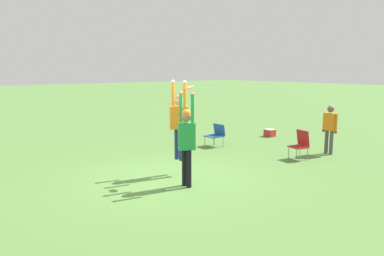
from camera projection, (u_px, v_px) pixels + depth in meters
name	position (u px, v px, depth m)	size (l,w,h in m)	color
ground_plane	(170.00, 178.00, 9.56)	(120.00, 120.00, 0.00)	#56843D
person_jumping	(179.00, 118.00, 9.69)	(0.60, 0.49, 2.09)	navy
person_defending	(187.00, 137.00, 8.73)	(0.54, 0.44, 2.25)	black
frisbee	(189.00, 87.00, 9.12)	(0.24, 0.24, 0.08)	#E04C23
camping_chair_0	(216.00, 134.00, 13.46)	(0.55, 0.58, 0.80)	gray
camping_chair_1	(301.00, 143.00, 11.52)	(0.55, 0.60, 0.90)	gray
person_spectator_near	(330.00, 125.00, 12.15)	(0.54, 0.25, 1.64)	#4C4C51
cooler_box	(270.00, 133.00, 15.46)	(0.39, 0.35, 0.31)	red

